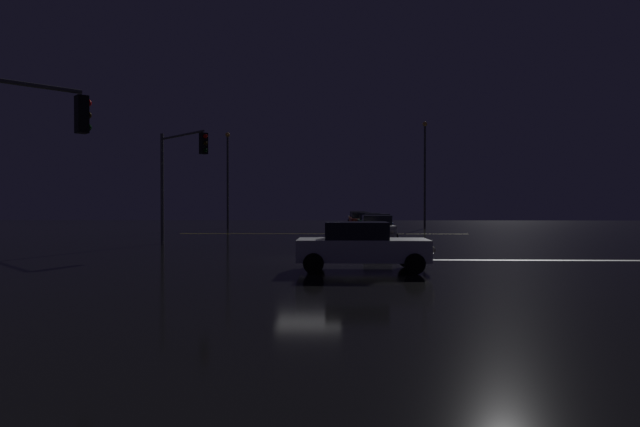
{
  "coord_description": "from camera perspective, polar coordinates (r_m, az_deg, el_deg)",
  "views": [
    {
      "loc": [
        1.11,
        -20.84,
        2.07
      ],
      "look_at": [
        0.05,
        11.83,
        1.65
      ],
      "focal_mm": 30.09,
      "sensor_mm": 36.0,
      "label": 1
    }
  ],
  "objects": [
    {
      "name": "sedan_gray",
      "position": [
        59.42,
        3.97,
        -0.49
      ],
      "size": [
        2.02,
        4.33,
        1.57
      ],
      "color": "slate",
      "rests_on": "ground"
    },
    {
      "name": "sedan_red",
      "position": [
        48.2,
        4.35,
        -0.77
      ],
      "size": [
        2.02,
        4.33,
        1.57
      ],
      "color": "maroon",
      "rests_on": "ground"
    },
    {
      "name": "sedan_blue",
      "position": [
        37.04,
        6.1,
        -1.23
      ],
      "size": [
        2.02,
        4.33,
        1.57
      ],
      "color": "navy",
      "rests_on": "ground"
    },
    {
      "name": "ground",
      "position": [
        20.98,
        -1.18,
        -5.05
      ],
      "size": [
        120.0,
        120.0,
        0.1
      ],
      "primitive_type": "cube",
      "color": "black"
    },
    {
      "name": "centre_line_ns",
      "position": [
        40.74,
        0.3,
        -2.17
      ],
      "size": [
        22.0,
        0.15,
        0.01
      ],
      "color": "yellow",
      "rests_on": "ground"
    },
    {
      "name": "sedan_silver",
      "position": [
        30.9,
        6.07,
        -1.61
      ],
      "size": [
        2.02,
        4.33,
        1.57
      ],
      "color": "#B7B7BC",
      "rests_on": "ground"
    },
    {
      "name": "traffic_signal_nw",
      "position": [
        29.43,
        -14.78,
        4.96
      ],
      "size": [
        3.43,
        3.43,
        6.12
      ],
      "color": "#4C4C51",
      "rests_on": "ground"
    },
    {
      "name": "sedan_white_crossing",
      "position": [
        17.38,
        4.42,
        -3.44
      ],
      "size": [
        4.33,
        2.02,
        1.57
      ],
      "color": "silver",
      "rests_on": "ground"
    },
    {
      "name": "sedan_green",
      "position": [
        43.02,
        5.29,
        -0.95
      ],
      "size": [
        2.02,
        4.33,
        1.57
      ],
      "color": "#14512D",
      "rests_on": "ground"
    },
    {
      "name": "streetlamp_right_far",
      "position": [
        51.47,
        11.09,
        4.81
      ],
      "size": [
        0.44,
        0.44,
        10.05
      ],
      "color": "#424247",
      "rests_on": "ground"
    },
    {
      "name": "crosswalk_bar_east",
      "position": [
        22.15,
        20.96,
        -4.66
      ],
      "size": [
        14.1,
        0.4,
        0.01
      ],
      "color": "white",
      "rests_on": "ground"
    },
    {
      "name": "traffic_signal_sw",
      "position": [
        15.98,
        -30.84,
        7.0
      ],
      "size": [
        2.9,
        2.9,
        5.57
      ],
      "color": "#4C4C51",
      "rests_on": "ground"
    },
    {
      "name": "streetlamp_left_far",
      "position": [
        51.84,
        -9.8,
        4.25
      ],
      "size": [
        0.44,
        0.44,
        9.12
      ],
      "color": "#424247",
      "rests_on": "ground"
    },
    {
      "name": "sedan_orange",
      "position": [
        53.86,
        4.08,
        -0.61
      ],
      "size": [
        2.02,
        4.33,
        1.57
      ],
      "color": "#C66014",
      "rests_on": "ground"
    },
    {
      "name": "stop_line_north",
      "position": [
        29.17,
        -0.32,
        -3.32
      ],
      "size": [
        0.35,
        14.1,
        0.01
      ],
      "color": "white",
      "rests_on": "ground"
    }
  ]
}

